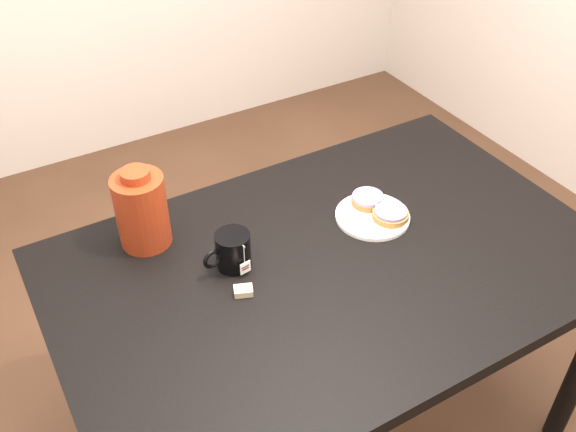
% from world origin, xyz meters
% --- Properties ---
extents(ground_plane, '(4.00, 4.00, 0.00)m').
position_xyz_m(ground_plane, '(0.00, 0.00, 0.00)').
color(ground_plane, brown).
extents(table, '(1.40, 0.90, 0.75)m').
position_xyz_m(table, '(0.00, 0.00, 0.67)').
color(table, black).
rests_on(table, ground_plane).
extents(plate, '(0.20, 0.20, 0.02)m').
position_xyz_m(plate, '(0.19, 0.09, 0.76)').
color(plate, white).
rests_on(plate, table).
extents(bagel_back, '(0.09, 0.09, 0.03)m').
position_xyz_m(bagel_back, '(0.21, 0.14, 0.77)').
color(bagel_back, brown).
rests_on(bagel_back, plate).
extents(bagel_front, '(0.14, 0.14, 0.03)m').
position_xyz_m(bagel_front, '(0.22, 0.05, 0.77)').
color(bagel_front, brown).
rests_on(bagel_front, plate).
extents(mug, '(0.14, 0.10, 0.10)m').
position_xyz_m(mug, '(-0.23, 0.11, 0.80)').
color(mug, black).
rests_on(mug, table).
extents(teabag_pouch, '(0.05, 0.05, 0.02)m').
position_xyz_m(teabag_pouch, '(-0.25, 0.01, 0.76)').
color(teabag_pouch, '#C6B793').
rests_on(teabag_pouch, table).
extents(bagel_package, '(0.15, 0.15, 0.22)m').
position_xyz_m(bagel_package, '(-0.38, 0.31, 0.85)').
color(bagel_package, maroon).
rests_on(bagel_package, table).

